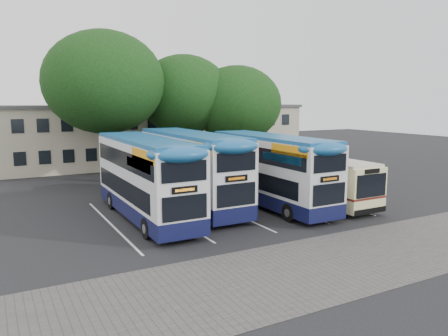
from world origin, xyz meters
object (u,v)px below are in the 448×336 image
object	(u,v)px
tree_mid	(184,95)
bus_dd_right	(270,167)
bus_dd_left	(145,175)
lamp_post	(239,116)
tree_right	(237,104)
bus_dd_mid	(191,166)
tree_left	(104,82)
bus_single	(312,176)

from	to	relation	value
tree_mid	bus_dd_right	xyz separation A→B (m)	(-0.13, -13.85, -4.68)
tree_mid	bus_dd_left	bearing A→B (deg)	-121.62
lamp_post	tree_right	size ratio (longest dim) A/B	0.93
lamp_post	bus_dd_right	size ratio (longest dim) A/B	0.84
tree_right	bus_dd_mid	bearing A→B (deg)	-132.18
tree_left	bus_dd_right	bearing A→B (deg)	-62.45
tree_left	tree_mid	distance (m)	7.19
tree_left	bus_dd_mid	world-z (taller)	tree_left
tree_mid	bus_single	size ratio (longest dim) A/B	1.06
bus_dd_mid	bus_dd_left	bearing A→B (deg)	-159.49
bus_dd_left	bus_dd_mid	xyz separation A→B (m)	(3.35, 1.25, 0.05)
bus_dd_mid	bus_single	world-z (taller)	bus_dd_mid
tree_left	tree_right	world-z (taller)	tree_left
bus_dd_left	bus_single	world-z (taller)	bus_dd_left
lamp_post	tree_left	size ratio (longest dim) A/B	0.74
lamp_post	bus_dd_right	xyz separation A→B (m)	(-6.78, -15.52, -2.61)
bus_dd_left	tree_right	bearing A→B (deg)	42.18
bus_single	tree_mid	bearing A→B (deg)	102.56
bus_dd_left	bus_single	xyz separation A→B (m)	(11.11, -0.99, -0.81)
tree_right	bus_single	size ratio (longest dim) A/B	0.97
lamp_post	bus_dd_right	bearing A→B (deg)	-113.59
lamp_post	tree_left	xyz separation A→B (m)	(-13.77, -2.12, 3.00)
lamp_post	tree_mid	world-z (taller)	tree_mid
tree_left	bus_dd_right	xyz separation A→B (m)	(6.99, -13.40, -5.61)
lamp_post	tree_right	bearing A→B (deg)	-123.32
lamp_post	bus_single	size ratio (longest dim) A/B	0.89
bus_dd_mid	bus_dd_right	size ratio (longest dim) A/B	1.04
tree_left	bus_single	distance (m)	18.12
tree_right	bus_dd_mid	world-z (taller)	tree_right
tree_mid	lamp_post	bearing A→B (deg)	14.09
lamp_post	bus_dd_mid	size ratio (longest dim) A/B	0.81
lamp_post	tree_right	xyz separation A→B (m)	(-2.24, -3.41, 1.25)
bus_dd_left	bus_dd_right	distance (m)	7.92
bus_dd_right	bus_single	bearing A→B (deg)	-2.17
tree_right	bus_dd_left	size ratio (longest dim) A/B	0.89
tree_left	bus_dd_right	size ratio (longest dim) A/B	1.13
tree_right	bus_dd_left	bearing A→B (deg)	-137.82
tree_left	bus_dd_mid	bearing A→B (deg)	-77.62
tree_left	bus_single	world-z (taller)	tree_left
lamp_post	bus_dd_left	bearing A→B (deg)	-134.99
tree_mid	bus_dd_left	xyz separation A→B (m)	(-8.00, -12.99, -4.63)
tree_left	lamp_post	bearing A→B (deg)	8.74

